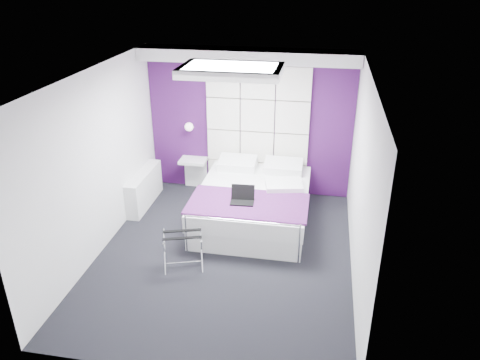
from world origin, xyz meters
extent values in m
plane|color=black|center=(0.00, 0.00, 0.00)|extent=(4.40, 4.40, 0.00)
plane|color=white|center=(0.00, 0.00, 2.60)|extent=(4.40, 4.40, 0.00)
plane|color=white|center=(0.00, 2.20, 1.30)|extent=(3.60, 0.00, 3.60)
plane|color=white|center=(-1.80, 0.00, 1.30)|extent=(0.00, 4.40, 4.40)
plane|color=white|center=(1.80, 0.00, 1.30)|extent=(0.00, 4.40, 4.40)
cube|color=#3D1048|center=(0.00, 2.19, 1.30)|extent=(3.58, 0.02, 2.58)
cube|color=white|center=(0.00, 1.95, 2.50)|extent=(3.58, 0.50, 0.20)
sphere|color=white|center=(-1.05, 2.06, 1.22)|extent=(0.15, 0.15, 0.15)
cube|color=white|center=(-1.69, 1.30, 0.30)|extent=(0.22, 1.20, 0.60)
cube|color=white|center=(0.25, 1.05, 0.16)|extent=(1.68, 2.10, 0.31)
cube|color=white|center=(0.25, 1.05, 0.45)|extent=(1.72, 2.14, 0.26)
cube|color=#50164D|center=(0.25, 0.52, 0.59)|extent=(1.78, 0.94, 0.03)
cube|color=white|center=(-1.00, 2.02, 0.58)|extent=(0.48, 0.37, 0.05)
cube|color=black|center=(-0.50, -0.36, 0.51)|extent=(0.52, 0.39, 0.01)
cube|color=black|center=(0.17, 0.51, 0.62)|extent=(0.35, 0.24, 0.02)
cube|color=black|center=(0.17, 0.64, 0.74)|extent=(0.35, 0.01, 0.23)
camera|label=1|loc=(1.23, -5.54, 3.85)|focal=35.00mm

